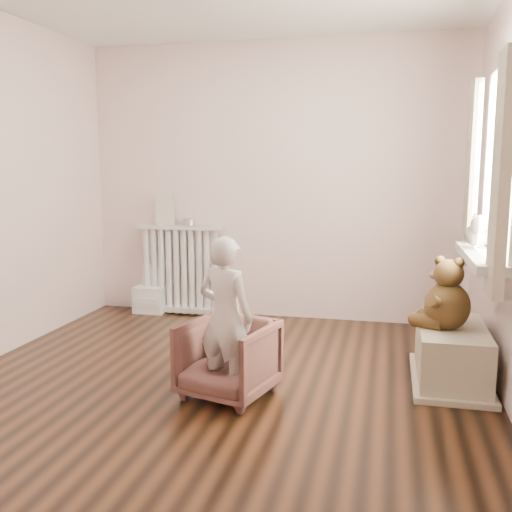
% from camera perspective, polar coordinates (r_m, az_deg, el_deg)
% --- Properties ---
extents(floor, '(3.60, 3.60, 0.01)m').
position_cam_1_polar(floor, '(3.95, -3.71, -12.46)').
color(floor, black).
rests_on(floor, ground).
extents(back_wall, '(3.60, 0.02, 2.60)m').
position_cam_1_polar(back_wall, '(5.43, 1.75, 7.42)').
color(back_wall, white).
rests_on(back_wall, ground).
extents(front_wall, '(3.60, 0.02, 2.60)m').
position_cam_1_polar(front_wall, '(2.04, -19.07, 4.57)').
color(front_wall, white).
rests_on(front_wall, ground).
extents(window, '(0.03, 0.90, 1.10)m').
position_cam_1_polar(window, '(3.88, 23.54, 8.35)').
color(window, white).
rests_on(window, right_wall).
extents(window_sill, '(0.22, 1.10, 0.06)m').
position_cam_1_polar(window_sill, '(3.90, 21.72, -0.11)').
color(window_sill, silver).
rests_on(window_sill, right_wall).
extents(curtain_left, '(0.06, 0.26, 1.30)m').
position_cam_1_polar(curtain_left, '(3.30, 23.31, 7.35)').
color(curtain_left, '#BCB394').
rests_on(curtain_left, right_wall).
extents(curtain_right, '(0.06, 0.26, 1.30)m').
position_cam_1_polar(curtain_right, '(4.42, 20.79, 7.70)').
color(curtain_right, '#BCB394').
rests_on(curtain_right, right_wall).
extents(radiator, '(0.83, 0.16, 0.88)m').
position_cam_1_polar(radiator, '(5.67, -7.56, -1.86)').
color(radiator, silver).
rests_on(radiator, floor).
extents(paper_doll, '(0.18, 0.02, 0.30)m').
position_cam_1_polar(paper_doll, '(5.64, -9.09, 4.59)').
color(paper_doll, beige).
rests_on(paper_doll, radiator).
extents(tin_a, '(0.11, 0.11, 0.07)m').
position_cam_1_polar(tin_a, '(5.56, -6.71, 3.37)').
color(tin_a, '#A59E8C').
rests_on(tin_a, radiator).
extents(toy_vanity, '(0.30, 0.22, 0.48)m').
position_cam_1_polar(toy_vanity, '(5.78, -10.56, -2.88)').
color(toy_vanity, silver).
rests_on(toy_vanity, floor).
extents(armchair, '(0.64, 0.66, 0.49)m').
position_cam_1_polar(armchair, '(3.65, -2.81, -10.22)').
color(armchair, brown).
rests_on(armchair, floor).
extents(child, '(0.42, 0.33, 1.01)m').
position_cam_1_polar(child, '(3.52, -3.07, -6.15)').
color(child, beige).
rests_on(child, armchair).
extents(toy_bench, '(0.43, 0.82, 0.39)m').
position_cam_1_polar(toy_bench, '(4.10, 18.95, -9.18)').
color(toy_bench, beige).
rests_on(toy_bench, floor).
extents(teddy_bear, '(0.46, 0.42, 0.47)m').
position_cam_1_polar(teddy_bear, '(3.93, 18.67, -2.86)').
color(teddy_bear, '#392510').
rests_on(teddy_bear, toy_bench).
extents(plush_cat, '(0.18, 0.28, 0.23)m').
position_cam_1_polar(plush_cat, '(4.11, 21.24, 2.17)').
color(plush_cat, slate).
rests_on(plush_cat, window_sill).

